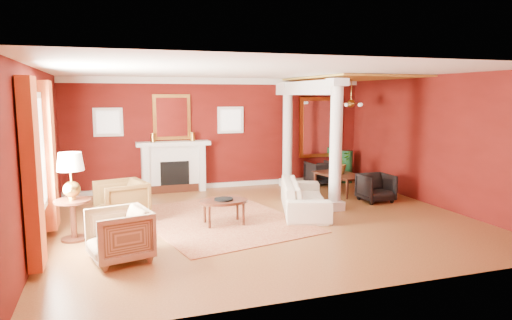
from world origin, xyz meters
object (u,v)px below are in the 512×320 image
object	(u,v)px
armchair_stripe	(119,232)
coffee_table	(224,203)
dining_table	(341,178)
sofa	(304,191)
armchair_leopard	(121,199)
side_table	(71,182)

from	to	relation	value
armchair_stripe	coffee_table	bearing A→B (deg)	111.20
armchair_stripe	dining_table	xyz separation A→B (m)	(5.48, 3.22, -0.04)
coffee_table	dining_table	world-z (taller)	dining_table
sofa	armchair_leopard	xyz separation A→B (m)	(-3.71, 0.38, 0.01)
armchair_leopard	dining_table	size ratio (longest dim) A/B	0.64
armchair_stripe	side_table	world-z (taller)	side_table
armchair_leopard	dining_table	world-z (taller)	armchair_leopard
sofa	armchair_stripe	distance (m)	4.21
sofa	armchair_stripe	world-z (taller)	sofa
sofa	armchair_stripe	size ratio (longest dim) A/B	2.61
sofa	dining_table	distance (m)	2.19
coffee_table	armchair_leopard	bearing A→B (deg)	156.40
sofa	coffee_table	distance (m)	1.91
sofa	armchair_stripe	xyz separation A→B (m)	(-3.81, -1.80, -0.01)
armchair_leopard	armchair_stripe	distance (m)	2.18
side_table	armchair_leopard	bearing A→B (deg)	48.46
sofa	dining_table	bearing A→B (deg)	-30.74
sofa	armchair_leopard	bearing A→B (deg)	102.88
dining_table	side_table	bearing A→B (deg)	96.28
armchair_stripe	armchair_leopard	bearing A→B (deg)	163.37
sofa	dining_table	xyz separation A→B (m)	(1.66, 1.43, -0.05)
sofa	coffee_table	bearing A→B (deg)	121.61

